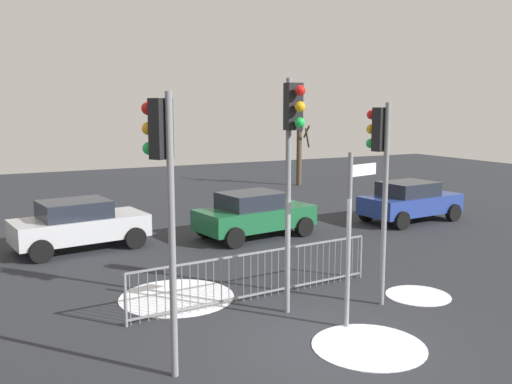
# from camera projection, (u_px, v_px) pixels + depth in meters

# --- Properties ---
(ground_plane) EXTENTS (60.00, 60.00, 0.00)m
(ground_plane) POSITION_uv_depth(u_px,v_px,m) (325.00, 343.00, 10.03)
(ground_plane) COLOR #26282D
(traffic_light_foreground_right) EXTENTS (0.32, 0.57, 4.74)m
(traffic_light_foreground_right) POSITION_uv_depth(u_px,v_px,m) (292.00, 144.00, 10.89)
(traffic_light_foreground_right) COLOR slate
(traffic_light_foreground_right) RESTS_ON ground
(traffic_light_foreground_left) EXTENTS (0.36, 0.56, 4.27)m
(traffic_light_foreground_left) POSITION_uv_depth(u_px,v_px,m) (381.00, 158.00, 11.63)
(traffic_light_foreground_left) COLOR slate
(traffic_light_foreground_left) RESTS_ON ground
(traffic_light_rear_right) EXTENTS (0.42, 0.51, 4.41)m
(traffic_light_rear_right) POSITION_uv_depth(u_px,v_px,m) (163.00, 171.00, 8.40)
(traffic_light_rear_right) COLOR slate
(traffic_light_rear_right) RESTS_ON ground
(direction_sign_post) EXTENTS (0.77, 0.24, 3.36)m
(direction_sign_post) POSITION_uv_depth(u_px,v_px,m) (351.00, 231.00, 10.52)
(direction_sign_post) COLOR slate
(direction_sign_post) RESTS_ON ground
(pedestrian_guard_railing) EXTENTS (6.00, 0.55, 1.07)m
(pedestrian_guard_railing) POSITION_uv_depth(u_px,v_px,m) (258.00, 275.00, 12.24)
(pedestrian_guard_railing) COLOR slate
(pedestrian_guard_railing) RESTS_ON ground
(car_green_far) EXTENTS (4.00, 2.37, 1.47)m
(car_green_far) POSITION_uv_depth(u_px,v_px,m) (254.00, 214.00, 18.04)
(car_green_far) COLOR #195933
(car_green_far) RESTS_ON ground
(car_silver_mid) EXTENTS (4.00, 2.35, 1.47)m
(car_silver_mid) POSITION_uv_depth(u_px,v_px,m) (79.00, 224.00, 16.49)
(car_silver_mid) COLOR #B2B5BA
(car_silver_mid) RESTS_ON ground
(car_blue_trailing) EXTENTS (3.94, 2.22, 1.47)m
(car_blue_trailing) POSITION_uv_depth(u_px,v_px,m) (410.00, 201.00, 20.53)
(car_blue_trailing) COLOR navy
(car_blue_trailing) RESTS_ON ground
(bare_tree_left) EXTENTS (1.45, 1.45, 4.18)m
(bare_tree_left) POSITION_uv_depth(u_px,v_px,m) (299.00, 149.00, 29.75)
(bare_tree_left) COLOR #473828
(bare_tree_left) RESTS_ON ground
(snow_patch_kerb) EXTENTS (2.02, 2.02, 0.01)m
(snow_patch_kerb) POSITION_uv_depth(u_px,v_px,m) (369.00, 346.00, 9.88)
(snow_patch_kerb) COLOR silver
(snow_patch_kerb) RESTS_ON ground
(snow_patch_island) EXTENTS (1.43, 1.43, 0.01)m
(snow_patch_island) POSITION_uv_depth(u_px,v_px,m) (418.00, 295.00, 12.53)
(snow_patch_island) COLOR white
(snow_patch_island) RESTS_ON ground
(snow_patch_verge) EXTENTS (2.54, 2.54, 0.01)m
(snow_patch_verge) POSITION_uv_depth(u_px,v_px,m) (177.00, 297.00, 12.43)
(snow_patch_verge) COLOR white
(snow_patch_verge) RESTS_ON ground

